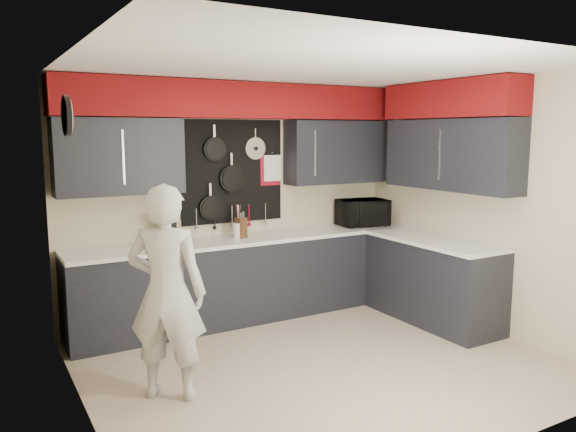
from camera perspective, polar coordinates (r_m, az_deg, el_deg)
ground at (r=5.25m, az=3.25°, el=-14.63°), size 4.00×4.00×0.00m
back_wall_assembly at (r=6.23m, az=-4.69°, el=8.00°), size 4.00×0.36×2.60m
right_wall_assembly at (r=6.23m, az=16.55°, el=7.06°), size 0.36×3.50×2.60m
left_wall_assembly at (r=4.16m, az=-20.36°, el=-2.07°), size 0.05×3.50×2.60m
base_cabinets at (r=6.25m, az=1.36°, el=-6.36°), size 3.95×2.20×0.92m
microwave at (r=6.97m, az=7.57°, el=0.35°), size 0.63×0.47×0.32m
knife_block at (r=6.13m, az=-4.80°, el=-1.19°), size 0.12×0.12×0.22m
utensil_crock at (r=6.14m, az=-5.01°, el=-1.45°), size 0.13×0.13×0.17m
coffee_maker at (r=5.87m, az=-11.99°, el=-1.19°), size 0.20×0.24×0.33m
person at (r=4.44m, az=-12.22°, el=-7.62°), size 0.73×0.69×1.68m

